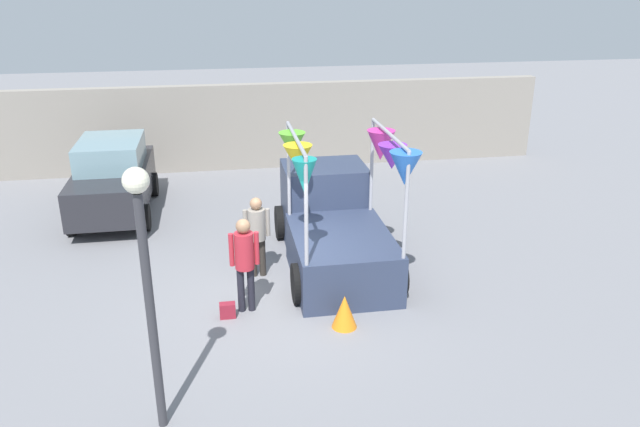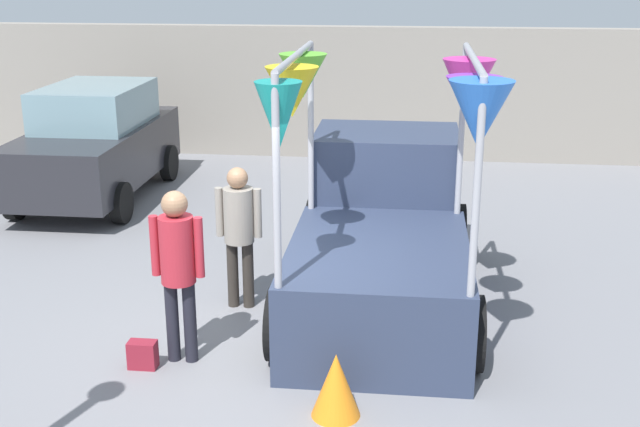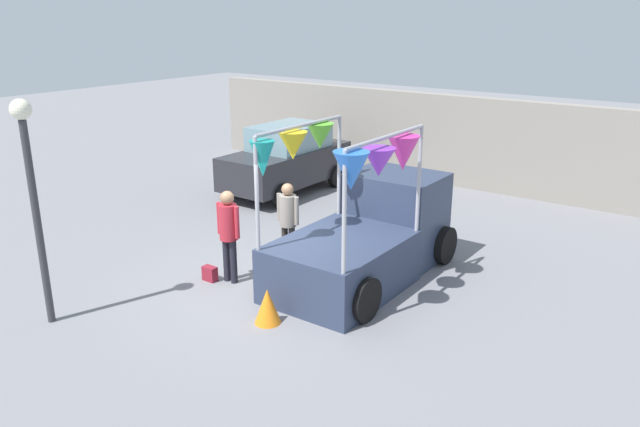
{
  "view_description": "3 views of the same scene",
  "coord_description": "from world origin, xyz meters",
  "views": [
    {
      "loc": [
        -1.16,
        -10.41,
        5.75
      ],
      "look_at": [
        0.66,
        0.34,
        1.51
      ],
      "focal_mm": 35.0,
      "sensor_mm": 36.0,
      "label": 1
    },
    {
      "loc": [
        1.38,
        -7.47,
        3.89
      ],
      "look_at": [
        0.5,
        0.35,
        1.37
      ],
      "focal_mm": 45.0,
      "sensor_mm": 36.0,
      "label": 2
    },
    {
      "loc": [
        6.87,
        -8.21,
        4.89
      ],
      "look_at": [
        0.61,
        0.52,
        1.38
      ],
      "focal_mm": 35.0,
      "sensor_mm": 36.0,
      "label": 3
    }
  ],
  "objects": [
    {
      "name": "person_customer",
      "position": [
        -0.81,
        -0.4,
        1.08
      ],
      "size": [
        0.53,
        0.34,
        1.78
      ],
      "color": "black",
      "rests_on": "ground"
    },
    {
      "name": "parked_car",
      "position": [
        -3.79,
        5.06,
        0.94
      ],
      "size": [
        1.88,
        4.0,
        1.88
      ],
      "color": "#26262B",
      "rests_on": "ground"
    },
    {
      "name": "ground_plane",
      "position": [
        0.0,
        0.0,
        0.0
      ],
      "size": [
        60.0,
        60.0,
        0.0
      ],
      "primitive_type": "plane",
      "color": "slate"
    },
    {
      "name": "person_vendor",
      "position": [
        -0.5,
        0.96,
        1.01
      ],
      "size": [
        0.53,
        0.34,
        1.67
      ],
      "color": "#2D2823",
      "rests_on": "ground"
    },
    {
      "name": "handbag",
      "position": [
        -1.16,
        -0.6,
        0.14
      ],
      "size": [
        0.28,
        0.16,
        0.28
      ],
      "primitive_type": "cube",
      "color": "maroon",
      "rests_on": "ground"
    },
    {
      "name": "folded_kite_bundle_tangerine",
      "position": [
        0.82,
        -1.25,
        0.3
      ],
      "size": [
        0.58,
        0.58,
        0.6
      ],
      "primitive_type": "cone",
      "rotation": [
        0.0,
        0.0,
        0.43
      ],
      "color": "orange",
      "rests_on": "ground"
    },
    {
      "name": "vendor_truck",
      "position": [
        1.12,
        1.44,
        0.9
      ],
      "size": [
        2.46,
        4.18,
        2.99
      ],
      "color": "#2D3851",
      "rests_on": "ground"
    },
    {
      "name": "street_lamp",
      "position": [
        -2.12,
        -3.29,
        2.41
      ],
      "size": [
        0.32,
        0.32,
        3.65
      ],
      "color": "#333338",
      "rests_on": "ground"
    },
    {
      "name": "brick_boundary_wall",
      "position": [
        0.0,
        8.48,
        1.3
      ],
      "size": [
        18.0,
        0.36,
        2.6
      ],
      "primitive_type": "cube",
      "color": "gray",
      "rests_on": "ground"
    }
  ]
}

